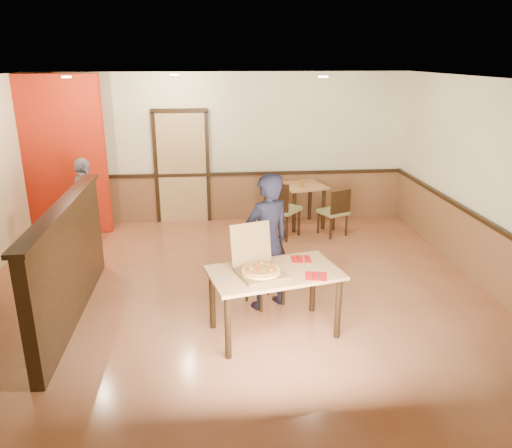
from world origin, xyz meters
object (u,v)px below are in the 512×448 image
Objects in this scene: side_chair_left at (281,207)px; side_table at (303,194)px; main_table at (274,280)px; side_chair_right at (335,210)px; condiment at (302,183)px; passerby at (86,203)px; diner_chair at (262,269)px; pizza_box at (259,268)px; diner at (267,242)px.

side_table is (0.50, 0.61, 0.06)m from side_chair_left.
side_table is (1.03, 3.78, -0.05)m from main_table.
condiment is at bearing -66.88° from side_chair_right.
passerby is at bearing -23.40° from side_chair_right.
main_table is 1.91× the size of diner_chair.
side_table is 6.76× the size of condiment.
diner_chair is 0.93m from pizza_box.
diner is (-1.51, -2.51, 0.40)m from side_chair_right.
main_table is 3.78m from condiment.
main_table is 0.25m from pizza_box.
side_chair_right is at bearing -139.41° from side_chair_left.
main_table is at bearing -105.23° from side_table.
pizza_box is (-1.21, -3.82, 0.22)m from side_table.
main_table is 3.52m from side_chair_right.
diner is at bearing -141.80° from passerby.
passerby reaches higher than main_table.
pizza_box is (-0.71, -3.22, 0.28)m from side_chair_left.
diner is at bearing 118.64° from side_chair_left.
passerby reaches higher than pizza_box.
main_table is at bearing -113.74° from diner_chair.
side_table reaches higher than main_table.
condiment is at bearing -91.65° from passerby.
side_table is at bearing 70.91° from condiment.
side_chair_right is 6.51× the size of condiment.
side_chair_left is 0.98m from side_chair_right.
diner is (0.05, -0.13, 0.42)m from diner_chair.
diner_chair is at bearing 80.26° from main_table.
passerby is at bearing 111.81° from pizza_box.
condiment is at bearing -93.33° from side_chair_left.
pizza_box is at bearing 179.25° from main_table.
condiment is (1.16, 3.68, 0.02)m from pizza_box.
pizza_box is at bearing 118.17° from side_chair_left.
side_chair_right is 0.57× the size of passerby.
passerby is at bearing -170.87° from condiment.
side_chair_right is at bearing -41.72° from condiment.
diner_chair is 3.18m from side_table.
main_table is 4.10m from passerby.
passerby is (-4.25, -0.13, 0.28)m from side_chair_right.
side_chair_right is at bearing 29.46° from diner_chair.
condiment is at bearing -109.09° from side_table.
side_table is 4.02m from pizza_box.
diner_chair reaches higher than main_table.
side_table is (-0.48, 0.61, 0.15)m from side_chair_right.
diner reaches higher than passerby.
pizza_box is at bearing -151.07° from passerby.
diner is at bearing 76.92° from main_table.
main_table is 0.70m from diner.
side_chair_left reaches higher than side_table.
condiment is at bearing 61.59° from main_table.
diner_chair is 3.06m from condiment.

